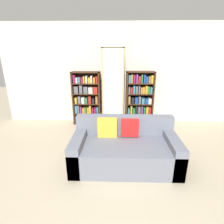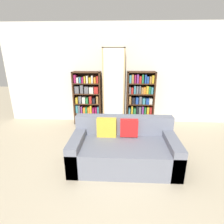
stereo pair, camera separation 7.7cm
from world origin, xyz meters
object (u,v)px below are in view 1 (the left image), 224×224
bookshelf_left (87,99)px  display_cabinet (113,88)px  bookshelf_right (139,99)px  couch (125,148)px  wine_bottle (139,132)px

bookshelf_left → display_cabinet: display_cabinet is taller
bookshelf_right → bookshelf_left: bearing=180.0°
couch → wine_bottle: couch is taller
display_cabinet → couch: bearing=-82.3°
display_cabinet → wine_bottle: 1.41m
bookshelf_left → wine_bottle: bookshelf_left is taller
couch → display_cabinet: size_ratio=0.89×
bookshelf_right → wine_bottle: size_ratio=4.34×
bookshelf_right → wine_bottle: (-0.08, -0.89, -0.58)m
couch → wine_bottle: size_ratio=5.47×
couch → bookshelf_right: 2.03m
couch → wine_bottle: bearing=68.9°
couch → bookshelf_left: size_ratio=1.27×
couch → bookshelf_right: (0.47, 1.92, 0.43)m
display_cabinet → wine_bottle: (0.65, -0.87, -0.89)m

